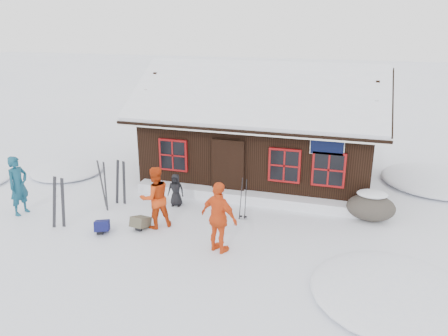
{
  "coord_description": "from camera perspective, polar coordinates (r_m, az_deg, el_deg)",
  "views": [
    {
      "loc": [
        4.83,
        -10.95,
        5.83
      ],
      "look_at": [
        0.96,
        1.76,
        1.3
      ],
      "focal_mm": 35.0,
      "sensor_mm": 36.0,
      "label": 1
    }
  ],
  "objects": [
    {
      "name": "ski_poles",
      "position": [
        13.29,
        2.52,
        -4.14
      ],
      "size": [
        0.24,
        0.12,
        1.37
      ],
      "color": "black",
      "rests_on": "ground"
    },
    {
      "name": "ski_pair_mid",
      "position": [
        14.56,
        -15.44,
        -2.25
      ],
      "size": [
        0.46,
        0.33,
        1.63
      ],
      "rotation": [
        0.0,
        0.0,
        -0.6
      ],
      "color": "black",
      "rests_on": "ground"
    },
    {
      "name": "ski_pair_right",
      "position": [
        14.73,
        -13.34,
        -1.93
      ],
      "size": [
        0.48,
        0.12,
        1.57
      ],
      "rotation": [
        0.0,
        0.0,
        -0.08
      ],
      "color": "black",
      "rests_on": "ground"
    },
    {
      "name": "backpack_blue",
      "position": [
        13.15,
        -15.61,
        -7.54
      ],
      "size": [
        0.59,
        0.65,
        0.29
      ],
      "primitive_type": "cube",
      "rotation": [
        0.0,
        0.0,
        0.46
      ],
      "color": "#101245",
      "rests_on": "ground"
    },
    {
      "name": "mountain_hut",
      "position": [
        16.82,
        4.99,
        4.11
      ],
      "size": [
        8.9,
        6.09,
        4.42
      ],
      "color": "black",
      "rests_on": "ground"
    },
    {
      "name": "snow_mounds",
      "position": [
        14.43,
        2.77,
        -5.02
      ],
      "size": [
        20.6,
        13.2,
        0.48
      ],
      "color": "white",
      "rests_on": "ground"
    },
    {
      "name": "skier_orange_left",
      "position": [
        12.85,
        -8.98,
        -3.82
      ],
      "size": [
        1.14,
        1.14,
        1.86
      ],
      "primitive_type": "imported",
      "rotation": [
        0.0,
        0.0,
        3.9
      ],
      "color": "#C1370D",
      "rests_on": "ground"
    },
    {
      "name": "snow_drift",
      "position": [
        14.74,
        2.58,
        -3.75
      ],
      "size": [
        7.6,
        0.6,
        0.35
      ],
      "primitive_type": "cube",
      "color": "white",
      "rests_on": "ground"
    },
    {
      "name": "skier_teal",
      "position": [
        14.98,
        -25.27,
        -2.08
      ],
      "size": [
        0.53,
        0.74,
        1.89
      ],
      "primitive_type": "imported",
      "rotation": [
        0.0,
        0.0,
        1.45
      ],
      "color": "navy",
      "rests_on": "ground"
    },
    {
      "name": "ground",
      "position": [
        13.31,
        -6.22,
        -7.26
      ],
      "size": [
        120.0,
        120.0,
        0.0
      ],
      "primitive_type": "plane",
      "color": "white",
      "rests_on": "ground"
    },
    {
      "name": "boulder",
      "position": [
        14.07,
        18.64,
        -4.79
      ],
      "size": [
        1.45,
        1.09,
        0.84
      ],
      "color": "#4A453B",
      "rests_on": "ground"
    },
    {
      "name": "skier_orange_right",
      "position": [
        11.35,
        -0.65,
        -6.52
      ],
      "size": [
        1.23,
        0.86,
        1.94
      ],
      "primitive_type": "imported",
      "rotation": [
        0.0,
        0.0,
        2.76
      ],
      "color": "#E34B17",
      "rests_on": "ground"
    },
    {
      "name": "backpack_olive",
      "position": [
        13.11,
        -10.83,
        -7.22
      ],
      "size": [
        0.48,
        0.59,
        0.3
      ],
      "primitive_type": "cube",
      "rotation": [
        0.0,
        0.0,
        -0.13
      ],
      "color": "#4D4837",
      "rests_on": "ground"
    },
    {
      "name": "ski_pair_left",
      "position": [
        13.59,
        -20.79,
        -4.33
      ],
      "size": [
        0.54,
        0.16,
        1.63
      ],
      "rotation": [
        0.0,
        0.0,
        0.13
      ],
      "color": "black",
      "rests_on": "ground"
    },
    {
      "name": "skier_crouched",
      "position": [
        14.37,
        -6.32,
        -2.87
      ],
      "size": [
        0.57,
        0.41,
        1.09
      ],
      "primitive_type": "imported",
      "rotation": [
        0.0,
        0.0,
        0.12
      ],
      "color": "black",
      "rests_on": "ground"
    }
  ]
}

